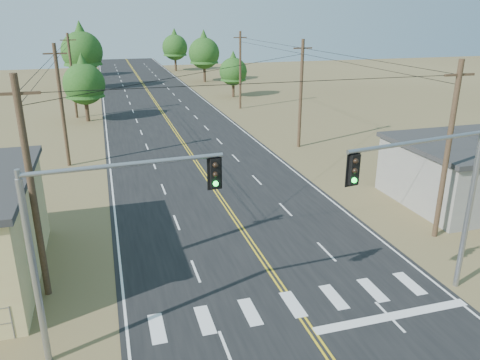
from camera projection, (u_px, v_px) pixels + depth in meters
name	position (u px, v px, depth m)	size (l,w,h in m)	color
road	(196.00, 162.00, 40.61)	(15.00, 200.00, 0.02)	black
utility_pole_left_near	(32.00, 190.00, 19.84)	(1.80, 0.30, 10.00)	#4C3826
utility_pole_left_mid	(62.00, 105.00, 37.90)	(1.80, 0.30, 10.00)	#4C3826
utility_pole_left_far	(72.00, 75.00, 55.97)	(1.80, 0.30, 10.00)	#4C3826
utility_pole_right_near	(448.00, 151.00, 25.41)	(1.80, 0.30, 10.00)	#4C3826
utility_pole_right_mid	(301.00, 94.00, 43.48)	(1.80, 0.30, 10.00)	#4C3826
utility_pole_right_far	(240.00, 70.00, 61.54)	(1.80, 0.30, 10.00)	#4C3826
signal_mast_left	(92.00, 228.00, 16.33)	(7.00, 0.68, 7.51)	gray
signal_mast_right	(439.00, 189.00, 19.56)	(7.10, 1.48, 7.68)	gray
tree_left_near	(84.00, 80.00, 54.20)	(4.78, 4.78, 7.97)	#3F2D1E
tree_left_mid	(81.00, 48.00, 76.77)	(6.67, 6.67, 11.11)	#3F2D1E
tree_left_far	(80.00, 50.00, 93.34)	(5.01, 5.01, 8.35)	#3F2D1E
tree_right_near	(233.00, 69.00, 70.47)	(4.16, 4.16, 6.94)	#3F2D1E
tree_right_mid	(204.00, 50.00, 85.77)	(5.65, 5.65, 9.42)	#3F2D1E
tree_right_far	(175.00, 45.00, 102.32)	(5.49, 5.49, 9.15)	#3F2D1E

